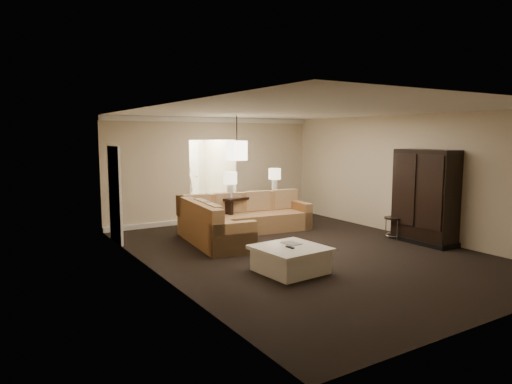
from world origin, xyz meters
TOP-DOWN VIEW (x-y plane):
  - ground at (0.00, 0.00)m, footprint 8.00×8.00m
  - wall_back at (0.00, 4.00)m, footprint 6.00×0.04m
  - wall_front at (0.00, -4.00)m, footprint 6.00×0.04m
  - wall_left at (-3.00, 0.00)m, footprint 0.04×8.00m
  - wall_right at (3.00, 0.00)m, footprint 0.04×8.00m
  - ceiling at (0.00, 0.00)m, footprint 6.00×8.00m
  - crown_molding at (0.00, 3.95)m, footprint 6.00×0.10m
  - baseboard at (0.00, 3.95)m, footprint 6.00×0.10m
  - side_door at (-2.97, 2.80)m, footprint 0.05×0.90m
  - foyer at (0.00, 5.34)m, footprint 1.44×2.02m
  - sectional_sofa at (-0.44, 1.90)m, footprint 3.40×2.61m
  - coffee_table at (-1.03, -0.97)m, footprint 1.18×1.18m
  - console_table at (0.50, 2.73)m, footprint 2.17×1.02m
  - armoire at (2.69, -0.76)m, footprint 0.60×1.41m
  - drink_table at (2.40, -0.18)m, footprint 0.40×0.40m
  - table_lamp_left at (-0.29, 2.52)m, footprint 0.33×0.33m
  - table_lamp_right at (1.29, 2.94)m, footprint 0.33×0.33m
  - pendant_light at (0.00, 2.70)m, footprint 0.38×0.38m
  - person at (-0.45, 4.89)m, footprint 0.65×0.47m

SIDE VIEW (x-z plane):
  - ground at x=0.00m, z-range 0.00..0.00m
  - baseboard at x=0.00m, z-range 0.00..0.12m
  - coffee_table at x=-1.03m, z-range 0.00..0.46m
  - drink_table at x=2.40m, z-range 0.11..0.61m
  - sectional_sofa at x=-0.44m, z-range -0.10..0.85m
  - console_table at x=0.50m, z-range 0.08..0.90m
  - person at x=-0.45m, z-range 0.00..1.66m
  - armoire at x=2.69m, z-range -0.04..1.98m
  - side_door at x=-2.97m, z-range 0.00..2.10m
  - table_lamp_left at x=-0.29m, z-range 0.92..1.55m
  - table_lamp_right at x=1.29m, z-range 0.92..1.55m
  - foyer at x=0.00m, z-range -0.10..2.70m
  - wall_back at x=0.00m, z-range 0.00..2.80m
  - wall_front at x=0.00m, z-range 0.00..2.80m
  - wall_left at x=-3.00m, z-range 0.00..2.80m
  - wall_right at x=3.00m, z-range 0.00..2.80m
  - pendant_light at x=0.00m, z-range 1.41..2.50m
  - crown_molding at x=0.00m, z-range 2.67..2.79m
  - ceiling at x=0.00m, z-range 2.79..2.81m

